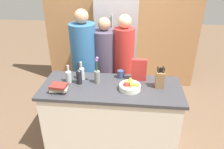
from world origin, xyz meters
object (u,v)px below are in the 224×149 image
(book_stack, at_px, (59,88))
(bottle_oil, at_px, (81,72))
(fruit_bowl, at_px, (130,86))
(person_at_sink, at_px, (84,61))
(person_in_blue, at_px, (105,64))
(bottle_vinegar, at_px, (79,75))
(bottle_wine, at_px, (69,76))
(person_in_red_tee, at_px, (124,63))
(coffee_mug, at_px, (121,74))
(knife_block, at_px, (160,79))
(refrigerator, at_px, (117,45))
(flower_vase, at_px, (97,74))
(cereal_box, at_px, (139,70))

(book_stack, relative_size, bottle_oil, 0.87)
(fruit_bowl, xyz_separation_m, person_at_sink, (-0.70, 0.69, -0.00))
(bottle_oil, relative_size, person_in_blue, 0.15)
(bottle_vinegar, bearing_deg, bottle_oil, 88.64)
(bottle_wine, relative_size, person_in_red_tee, 0.14)
(coffee_mug, bearing_deg, fruit_bowl, -66.07)
(person_in_blue, distance_m, person_in_red_tee, 0.30)
(knife_block, xyz_separation_m, coffee_mug, (-0.48, 0.20, -0.05))
(bottle_wine, xyz_separation_m, person_in_red_tee, (0.66, 0.64, -0.07))
(refrigerator, xyz_separation_m, person_in_red_tee, (0.16, -0.75, -0.00))
(fruit_bowl, height_order, person_in_red_tee, person_in_red_tee)
(knife_block, bearing_deg, person_in_red_tee, 125.71)
(person_in_red_tee, bearing_deg, bottle_wine, -115.34)
(coffee_mug, height_order, bottle_wine, bottle_wine)
(bottle_wine, height_order, person_in_red_tee, person_in_red_tee)
(coffee_mug, xyz_separation_m, bottle_oil, (-0.50, -0.09, 0.04))
(knife_block, xyz_separation_m, flower_vase, (-0.77, 0.03, 0.01))
(person_at_sink, bearing_deg, person_in_red_tee, 17.37)
(flower_vase, xyz_separation_m, person_in_red_tee, (0.30, 0.62, -0.10))
(book_stack, xyz_separation_m, bottle_oil, (0.19, 0.34, 0.04))
(bottle_wine, relative_size, person_in_blue, 0.14)
(fruit_bowl, bearing_deg, cereal_box, 66.59)
(knife_block, relative_size, person_at_sink, 0.16)
(fruit_bowl, bearing_deg, flower_vase, 163.62)
(person_at_sink, bearing_deg, refrigerator, 73.98)
(bottle_oil, distance_m, person_in_red_tee, 0.75)
(person_in_blue, bearing_deg, knife_block, -15.03)
(coffee_mug, relative_size, person_in_red_tee, 0.07)
(bottle_wine, bearing_deg, flower_vase, 2.87)
(person_in_blue, bearing_deg, bottle_oil, -83.57)
(refrigerator, height_order, flower_vase, refrigerator)
(bottle_oil, bearing_deg, refrigerator, 74.57)
(book_stack, bearing_deg, refrigerator, 71.38)
(knife_block, xyz_separation_m, bottle_oil, (-0.98, 0.11, -0.01))
(knife_block, height_order, person_at_sink, person_at_sink)
(person_in_red_tee, bearing_deg, refrigerator, 122.94)
(cereal_box, xyz_separation_m, person_in_red_tee, (-0.22, 0.49, -0.13))
(fruit_bowl, relative_size, coffee_mug, 2.40)
(coffee_mug, height_order, bottle_oil, bottle_oil)
(knife_block, height_order, person_in_red_tee, person_in_red_tee)
(bottle_oil, relative_size, person_in_red_tee, 0.14)
(bottle_oil, height_order, bottle_vinegar, bottle_vinegar)
(knife_block, distance_m, person_in_red_tee, 0.81)
(fruit_bowl, height_order, book_stack, fruit_bowl)
(bottle_oil, height_order, person_at_sink, person_at_sink)
(fruit_bowl, height_order, coffee_mug, fruit_bowl)
(person_in_red_tee, bearing_deg, bottle_oil, -113.12)
(flower_vase, bearing_deg, book_stack, -147.60)
(cereal_box, distance_m, person_at_sink, 0.93)
(refrigerator, distance_m, bottle_wine, 1.47)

